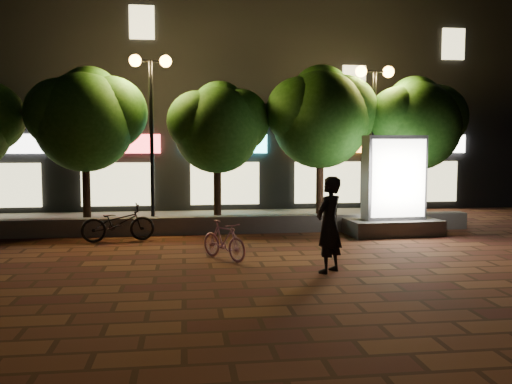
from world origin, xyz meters
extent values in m
plane|color=brown|center=(0.00, 0.00, 0.00)|extent=(80.00, 80.00, 0.00)
cube|color=slate|center=(0.00, 4.00, 0.25)|extent=(16.00, 0.45, 0.50)
cube|color=slate|center=(0.00, 6.50, 0.04)|extent=(16.00, 5.00, 0.08)
cube|color=black|center=(0.00, 13.00, 5.00)|extent=(28.00, 8.00, 10.00)
cube|color=white|center=(-7.00, 8.94, 2.60)|extent=(3.20, 0.12, 0.70)
cube|color=beige|center=(-7.00, 8.94, 1.10)|extent=(2.60, 0.10, 1.60)
cube|color=#FD3D43|center=(-3.00, 8.94, 2.60)|extent=(3.20, 0.12, 0.70)
cube|color=beige|center=(-3.00, 8.94, 1.10)|extent=(2.60, 0.10, 1.60)
cube|color=#44E8F0|center=(1.00, 8.94, 2.60)|extent=(3.20, 0.12, 0.70)
cube|color=beige|center=(1.00, 8.94, 1.10)|extent=(2.60, 0.10, 1.60)
cube|color=orange|center=(5.00, 8.94, 2.60)|extent=(3.20, 0.12, 0.70)
cube|color=beige|center=(5.00, 8.94, 1.10)|extent=(2.60, 0.10, 1.60)
cube|color=white|center=(9.00, 8.94, 2.60)|extent=(3.20, 0.12, 0.70)
cube|color=beige|center=(9.00, 8.94, 1.10)|extent=(2.60, 0.10, 1.60)
cube|color=beige|center=(-2.00, 8.94, 7.00)|extent=(0.90, 0.10, 1.20)
cube|color=beige|center=(6.00, 8.94, 5.00)|extent=(0.90, 0.10, 1.20)
cube|color=beige|center=(10.00, 8.94, 6.50)|extent=(0.90, 0.10, 1.20)
cylinder|color=black|center=(-3.50, 5.40, 1.25)|extent=(0.24, 0.24, 2.34)
sphere|color=#27591A|center=(-3.50, 5.40, 3.25)|extent=(3.00, 3.00, 3.00)
sphere|color=#27591A|center=(-2.75, 5.60, 3.54)|extent=(2.25, 2.25, 2.25)
sphere|color=#27591A|center=(-4.17, 5.25, 3.50)|extent=(2.10, 2.10, 2.10)
sphere|color=#27591A|center=(-3.40, 5.75, 4.00)|extent=(1.95, 1.95, 1.95)
cylinder|color=black|center=(0.50, 5.40, 1.18)|extent=(0.24, 0.24, 2.21)
sphere|color=#27591A|center=(0.50, 5.40, 3.03)|extent=(2.70, 2.70, 2.70)
sphere|color=#27591A|center=(1.17, 5.60, 3.33)|extent=(2.03, 2.03, 2.02)
sphere|color=#27591A|center=(-0.11, 5.25, 3.28)|extent=(1.89, 1.89, 1.89)
sphere|color=#27591A|center=(0.60, 5.75, 3.70)|extent=(1.76, 1.76, 1.76)
cylinder|color=black|center=(3.80, 5.40, 1.30)|extent=(0.24, 0.24, 2.43)
sphere|color=#27591A|center=(3.80, 5.40, 3.36)|extent=(3.10, 3.10, 3.10)
sphere|color=#27591A|center=(4.58, 5.60, 3.66)|extent=(2.33, 2.33, 2.33)
sphere|color=#27591A|center=(3.10, 5.25, 3.61)|extent=(2.17, 2.17, 2.17)
sphere|color=#27591A|center=(3.90, 5.75, 4.14)|extent=(2.01, 2.02, 2.02)
cylinder|color=black|center=(7.00, 5.40, 1.23)|extent=(0.24, 0.24, 2.29)
sphere|color=#27591A|center=(7.00, 5.40, 3.17)|extent=(2.90, 2.90, 2.90)
sphere|color=#27591A|center=(7.72, 5.60, 3.47)|extent=(2.18, 2.17, 2.17)
sphere|color=#27591A|center=(6.35, 5.25, 3.42)|extent=(2.03, 2.03, 2.03)
sphere|color=#27591A|center=(7.10, 5.75, 3.90)|extent=(1.89, 1.88, 1.88)
cylinder|color=black|center=(-1.50, 5.20, 2.58)|extent=(0.12, 0.12, 5.00)
cylinder|color=black|center=(-1.50, 5.20, 5.08)|extent=(0.90, 0.08, 0.08)
sphere|color=gold|center=(-1.95, 5.20, 5.08)|extent=(0.36, 0.36, 0.36)
sphere|color=gold|center=(-1.05, 5.20, 5.08)|extent=(0.36, 0.36, 0.36)
cylinder|color=black|center=(5.50, 5.20, 2.48)|extent=(0.12, 0.12, 4.80)
cylinder|color=black|center=(5.50, 5.20, 4.88)|extent=(0.90, 0.08, 0.08)
sphere|color=gold|center=(5.05, 5.20, 4.88)|extent=(0.36, 0.36, 0.36)
sphere|color=gold|center=(5.95, 5.20, 4.88)|extent=(0.36, 0.36, 0.36)
cube|color=slate|center=(5.40, 3.14, 0.22)|extent=(2.68, 1.45, 0.44)
cube|color=#4C4C51|center=(5.40, 3.14, 1.63)|extent=(1.77, 0.69, 2.40)
cube|color=white|center=(5.41, 2.83, 1.63)|extent=(1.58, 0.13, 2.18)
cube|color=white|center=(5.38, 3.46, 1.63)|extent=(1.58, 0.13, 2.18)
imported|color=#BD7AA7|center=(0.34, 0.34, 0.44)|extent=(1.17, 1.42, 0.87)
imported|color=black|center=(2.35, -1.18, 0.97)|extent=(0.84, 0.83, 1.95)
imported|color=black|center=(-2.29, 3.00, 0.50)|extent=(2.00, 1.02, 1.00)
camera|label=1|loc=(-0.53, -11.86, 2.59)|focal=38.63mm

